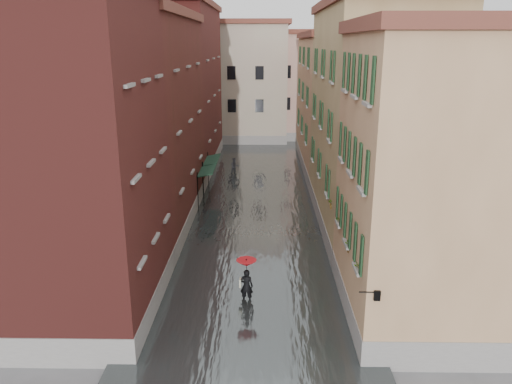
{
  "coord_description": "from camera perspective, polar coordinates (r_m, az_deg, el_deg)",
  "views": [
    {
      "loc": [
        0.54,
        -21.12,
        11.16
      ],
      "look_at": [
        0.08,
        5.94,
        3.0
      ],
      "focal_mm": 35.0,
      "sensor_mm": 36.0,
      "label": 1
    }
  ],
  "objects": [
    {
      "name": "awning_near",
      "position": [
        35.04,
        -5.67,
        2.32
      ],
      "size": [
        1.09,
        2.94,
        2.8
      ],
      "color": "#163223",
      "rests_on": "ground"
    },
    {
      "name": "ground",
      "position": [
        23.89,
        -0.45,
        -11.07
      ],
      "size": [
        120.0,
        120.0,
        0.0
      ],
      "primitive_type": "plane",
      "color": "#5E5E61",
      "rests_on": "ground"
    },
    {
      "name": "wall_lantern",
      "position": [
        17.59,
        13.57,
        -11.35
      ],
      "size": [
        0.71,
        0.22,
        0.35
      ],
      "color": "black",
      "rests_on": "ground"
    },
    {
      "name": "pedestrian_far",
      "position": [
        43.4,
        -2.47,
        2.9
      ],
      "size": [
        0.9,
        0.8,
        1.53
      ],
      "primitive_type": "imported",
      "rotation": [
        0.0,
        0.0,
        0.36
      ],
      "color": "black",
      "rests_on": "ground"
    },
    {
      "name": "building_left_near",
      "position": [
        21.07,
        -20.05,
        2.97
      ],
      "size": [
        6.0,
        8.0,
        13.0
      ],
      "primitive_type": "cube",
      "color": "maroon",
      "rests_on": "ground"
    },
    {
      "name": "building_end_cream",
      "position": [
        59.41,
        -2.52,
        12.26
      ],
      "size": [
        12.0,
        9.0,
        13.0
      ],
      "primitive_type": "cube",
      "color": "#B4AB8F",
      "rests_on": "ground"
    },
    {
      "name": "building_end_pink",
      "position": [
        61.58,
        6.17,
        11.88
      ],
      "size": [
        10.0,
        9.0,
        12.0
      ],
      "primitive_type": "cube",
      "color": "tan",
      "rests_on": "ground"
    },
    {
      "name": "pedestrian_main",
      "position": [
        22.25,
        -1.11,
        -9.72
      ],
      "size": [
        0.91,
        0.91,
        2.06
      ],
      "color": "black",
      "rests_on": "ground"
    },
    {
      "name": "floodwater",
      "position": [
        35.87,
        0.05,
        -1.18
      ],
      "size": [
        10.0,
        60.0,
        0.2
      ],
      "primitive_type": "cube",
      "color": "#404647",
      "rests_on": "ground"
    },
    {
      "name": "building_left_far",
      "position": [
        45.93,
        -8.66,
        11.39
      ],
      "size": [
        6.0,
        16.0,
        14.0
      ],
      "primitive_type": "cube",
      "color": "maroon",
      "rests_on": "ground"
    },
    {
      "name": "building_right_near",
      "position": [
        20.89,
        18.94,
        0.84
      ],
      "size": [
        6.0,
        8.0,
        11.5
      ],
      "primitive_type": "cube",
      "color": "#A97C57",
      "rests_on": "ground"
    },
    {
      "name": "building_right_far",
      "position": [
        45.9,
        9.18,
        9.8
      ],
      "size": [
        6.0,
        16.0,
        11.5
      ],
      "primitive_type": "cube",
      "color": "#A97C57",
      "rests_on": "ground"
    },
    {
      "name": "building_left_mid",
      "position": [
        31.43,
        -13.04,
        7.36
      ],
      "size": [
        6.0,
        14.0,
        12.5
      ],
      "primitive_type": "cube",
      "color": "#551E1B",
      "rests_on": "ground"
    },
    {
      "name": "building_right_mid",
      "position": [
        31.15,
        13.04,
        7.75
      ],
      "size": [
        6.0,
        14.0,
        13.0
      ],
      "primitive_type": "cube",
      "color": "tan",
      "rests_on": "ground"
    },
    {
      "name": "awning_far",
      "position": [
        38.24,
        -5.11,
        3.58
      ],
      "size": [
        1.09,
        3.42,
        2.8
      ],
      "color": "#163223",
      "rests_on": "ground"
    },
    {
      "name": "window_planters",
      "position": [
        22.09,
        10.26,
        -3.77
      ],
      "size": [
        0.59,
        8.48,
        0.84
      ],
      "color": "brown",
      "rests_on": "ground"
    }
  ]
}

